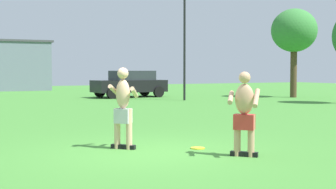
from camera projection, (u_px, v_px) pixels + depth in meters
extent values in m
plane|color=#428433|center=(148.00, 153.00, 9.64)|extent=(80.00, 80.00, 0.00)
cube|color=black|center=(117.00, 146.00, 10.13)|extent=(0.26, 0.27, 0.09)
cylinder|color=#E0AD89|center=(117.00, 129.00, 10.11)|extent=(0.13, 0.13, 0.84)
cube|color=black|center=(129.00, 147.00, 10.04)|extent=(0.26, 0.27, 0.09)
cylinder|color=#E0AD89|center=(129.00, 129.00, 10.02)|extent=(0.13, 0.13, 0.84)
cube|color=#B7B7BC|center=(123.00, 116.00, 10.05)|extent=(0.39, 0.40, 0.30)
ellipsoid|color=#E0AD89|center=(123.00, 94.00, 10.03)|extent=(0.37, 0.37, 0.61)
cylinder|color=#E0AD89|center=(116.00, 92.00, 10.19)|extent=(0.48, 0.43, 0.35)
cylinder|color=#E0AD89|center=(134.00, 92.00, 10.05)|extent=(0.38, 0.54, 0.26)
sphere|color=#E0AD89|center=(123.00, 73.00, 10.01)|extent=(0.23, 0.23, 0.23)
cube|color=black|center=(251.00, 154.00, 9.17)|extent=(0.26, 0.27, 0.09)
cylinder|color=tan|center=(251.00, 136.00, 9.15)|extent=(0.13, 0.13, 0.80)
cube|color=black|center=(237.00, 154.00, 9.26)|extent=(0.26, 0.27, 0.09)
cylinder|color=tan|center=(237.00, 135.00, 9.24)|extent=(0.13, 0.13, 0.80)
cube|color=red|center=(244.00, 122.00, 9.18)|extent=(0.44, 0.44, 0.29)
ellipsoid|color=tan|center=(244.00, 99.00, 9.16)|extent=(0.41, 0.42, 0.58)
cylinder|color=tan|center=(256.00, 98.00, 8.98)|extent=(0.43, 0.45, 0.34)
cylinder|color=tan|center=(231.00, 97.00, 9.15)|extent=(0.41, 0.49, 0.24)
sphere|color=tan|center=(245.00, 77.00, 9.14)|extent=(0.22, 0.22, 0.22)
cylinder|color=yellow|center=(198.00, 148.00, 10.12)|extent=(0.30, 0.30, 0.03)
cube|color=black|center=(129.00, 86.00, 28.83)|extent=(4.40, 2.07, 0.70)
cube|color=#282D33|center=(132.00, 75.00, 28.90)|extent=(2.50, 1.73, 0.56)
cylinder|color=black|center=(112.00, 93.00, 27.31)|extent=(0.65, 0.26, 0.64)
cylinder|color=black|center=(100.00, 92.00, 28.86)|extent=(0.65, 0.26, 0.64)
cylinder|color=black|center=(159.00, 92.00, 28.84)|extent=(0.65, 0.26, 0.64)
cylinder|color=black|center=(145.00, 91.00, 30.39)|extent=(0.65, 0.26, 0.64)
cylinder|color=black|center=(185.00, 49.00, 25.87)|extent=(0.12, 0.12, 5.50)
cylinder|color=#4C3823|center=(294.00, 71.00, 28.67)|extent=(0.38, 0.38, 3.07)
ellipsoid|color=#387F38|center=(294.00, 30.00, 28.54)|extent=(2.68, 2.68, 2.54)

